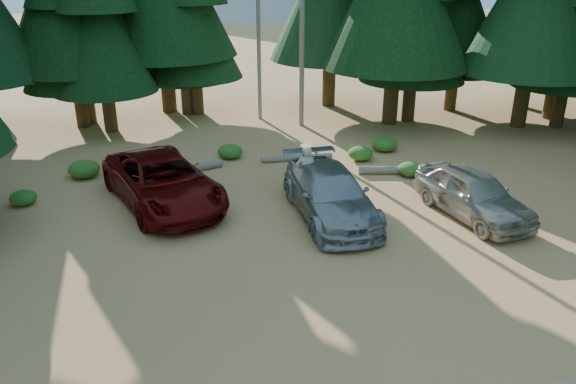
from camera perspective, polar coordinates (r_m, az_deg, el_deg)
The scene contains 18 objects.
ground at distance 15.49m, azimuth 5.67°, elevation -8.06°, with size 160.00×160.00×0.00m, color #B3854C.
forest_belt_north at distance 29.23m, azimuth -0.34°, elevation 7.04°, with size 36.00×7.00×22.00m, color black, non-canonical shape.
snag_front at distance 27.81m, azimuth 1.47°, elevation 18.80°, with size 0.24×0.24×12.00m, color #6B6756.
snag_back at distance 29.19m, azimuth -3.04°, elevation 16.99°, with size 0.20×0.20×10.00m, color #6B6756.
red_pickup at distance 19.63m, azimuth -12.59°, elevation 1.10°, with size 2.82×6.12×1.70m, color #590707.
silver_minivan_center at distance 18.30m, azimuth 4.30°, elevation -0.21°, with size 2.22×5.46×1.58m, color #9B9EA2.
silver_minivan_right at distance 19.28m, azimuth 18.30°, elevation -0.15°, with size 1.85×4.60×1.57m, color #A5A193.
frisbee_player at distance 18.90m, azimuth 1.82°, elevation 1.99°, with size 0.70×0.46×1.91m.
log_left at distance 22.31m, azimuth -12.04°, elevation 1.90°, with size 0.32×0.32×4.49m, color #6B6756.
log_mid at distance 23.61m, azimuth 0.92°, elevation 3.49°, with size 0.25×0.25×3.02m, color #6B6756.
log_right at distance 22.71m, azimuth 13.29°, elevation 2.16°, with size 0.31×0.31×4.89m, color #6B6756.
shrub_far_left at distance 23.14m, azimuth -20.02°, elevation 2.20°, with size 1.20×1.20×0.66m, color #2C641E.
shrub_left at distance 23.82m, azimuth -13.43°, elevation 3.37°, with size 0.93×0.93×0.51m, color #2C641E.
shrub_center_left at distance 24.03m, azimuth -5.91°, elevation 4.14°, with size 1.06×1.06×0.58m, color #2C641E.
shrub_center_right at distance 23.85m, azimuth 7.37°, elevation 3.92°, with size 1.04×1.04×0.57m, color #2C641E.
shrub_right at distance 22.42m, azimuth 12.31°, elevation 2.28°, with size 0.97×0.97×0.53m, color #2C641E.
shrub_far_right at distance 25.17m, azimuth 9.78°, elevation 4.84°, with size 1.14×1.14×0.62m, color #2C641E.
shrub_edge_west at distance 21.40m, azimuth -25.31°, elevation -0.52°, with size 0.90×0.90×0.50m, color #2C641E.
Camera 1 is at (-3.00, -12.99, 7.90)m, focal length 35.00 mm.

